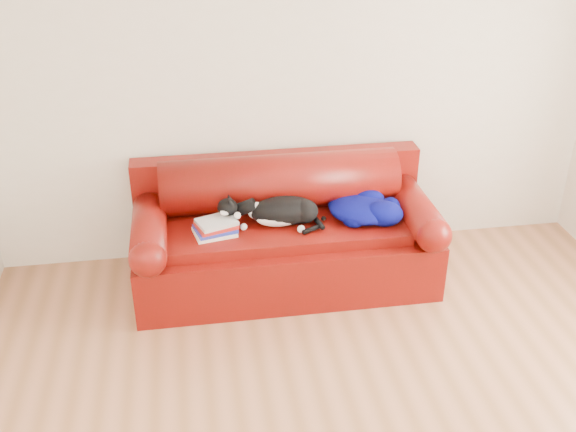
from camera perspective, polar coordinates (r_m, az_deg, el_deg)
name	(u,v)px	position (r m, az deg, el deg)	size (l,w,h in m)	color
ground	(359,428)	(3.86, 6.02, -17.39)	(4.50, 4.50, 0.00)	brown
room_shell	(405,140)	(2.97, 9.86, 6.39)	(4.52, 4.02, 2.61)	beige
sofa_base	(285,252)	(4.84, -0.27, -3.10)	(2.10, 0.90, 0.50)	#410D02
sofa_back	(280,200)	(4.90, -0.72, 1.40)	(2.10, 1.01, 0.88)	#410D02
book_stack	(216,227)	(4.55, -6.15, -0.96)	(0.31, 0.26, 0.10)	white
cat	(282,212)	(4.62, -0.48, 0.37)	(0.64, 0.37, 0.24)	black
blanket	(364,208)	(4.74, 6.44, 0.67)	(0.56, 0.55, 0.17)	#020242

